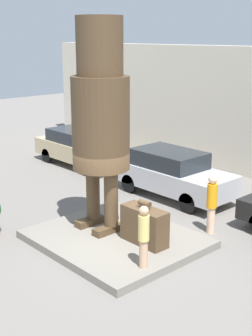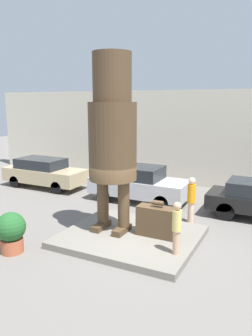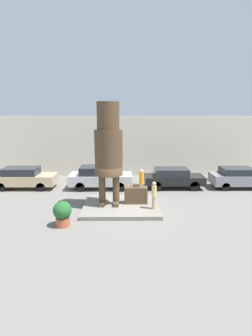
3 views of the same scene
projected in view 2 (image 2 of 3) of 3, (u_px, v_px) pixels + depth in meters
The scene contains 10 objects.
ground_plane at pixel (130, 240), 11.15m from camera, with size 60.00×60.00×0.00m, color slate.
pedestal at pixel (130, 237), 11.13m from camera, with size 4.43×3.82×0.22m.
building_backdrop at pixel (198, 138), 18.01m from camera, with size 28.00×0.60×5.24m.
statue_figure at pixel (112, 130), 10.80m from camera, with size 1.61×1.61×5.94m.
giant_suitcase at pixel (158, 221), 10.84m from camera, with size 1.37×0.53×1.23m.
tourist at pixel (177, 226), 9.47m from camera, with size 0.27×0.27×1.59m.
parked_car_tan at pixel (44, 172), 17.86m from camera, with size 4.60×1.77×1.58m.
parked_car_silver at pixel (138, 183), 15.28m from camera, with size 4.59×1.86×1.68m.
planter_pot at pixel (11, 231), 10.10m from camera, with size 0.92×0.92×1.29m.
worker_hivis at pixel (191, 198), 12.57m from camera, with size 0.31×0.31×1.79m.
Camera 2 is at (4.56, -9.39, 4.63)m, focal length 35.00 mm.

